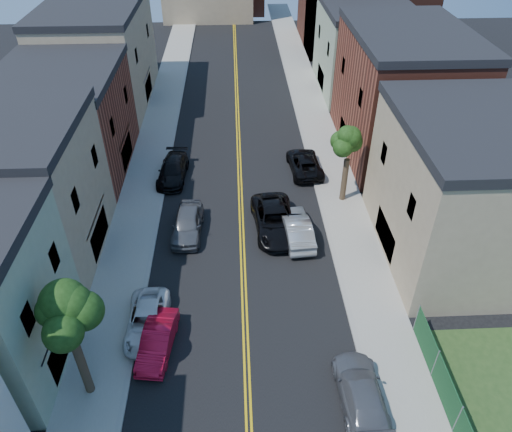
{
  "coord_description": "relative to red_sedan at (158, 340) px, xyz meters",
  "views": [
    {
      "loc": [
        -0.24,
        -0.53,
        21.82
      ],
      "look_at": [
        0.98,
        25.62,
        2.0
      ],
      "focal_mm": 33.99,
      "sensor_mm": 36.0,
      "label": 1
    }
  ],
  "objects": [
    {
      "name": "bldg_left_tan_near",
      "position": [
        -9.24,
        8.55,
        3.79
      ],
      "size": [
        9.0,
        10.0,
        9.0
      ],
      "primitive_type": "cube",
      "color": "#998466",
      "rests_on": "ground"
    },
    {
      "name": "bldg_right_brick",
      "position": [
        18.76,
        21.55,
        4.29
      ],
      "size": [
        9.0,
        14.0,
        10.0
      ],
      "primitive_type": "cube",
      "color": "brown",
      "rests_on": "ground"
    },
    {
      "name": "curb_right",
      "position": [
        10.91,
        23.55,
        -0.64
      ],
      "size": [
        0.3,
        100.0,
        0.15
      ],
      "primitive_type": "cube",
      "color": "gray",
      "rests_on": "ground"
    },
    {
      "name": "black_suv_lane",
      "position": [
        7.14,
        10.12,
        0.15
      ],
      "size": [
        3.39,
        6.46,
        1.73
      ],
      "primitive_type": "imported",
      "rotation": [
        0.0,
        0.0,
        0.08
      ],
      "color": "black",
      "rests_on": "ground"
    },
    {
      "name": "white_pickup",
      "position": [
        -0.74,
        1.42,
        -0.03
      ],
      "size": [
        2.34,
        4.93,
        1.36
      ],
      "primitive_type": "imported",
      "rotation": [
        0.0,
        0.0,
        0.02
      ],
      "color": "silver",
      "rests_on": "ground"
    },
    {
      "name": "sidewalk_right",
      "position": [
        12.66,
        23.55,
        -0.64
      ],
      "size": [
        3.2,
        100.0,
        0.15
      ],
      "primitive_type": "cube",
      "color": "gray",
      "rests_on": "ground"
    },
    {
      "name": "dark_car_right_far",
      "position": [
        10.26,
        18.04,
        0.03
      ],
      "size": [
        2.88,
        5.56,
        1.5
      ],
      "primitive_type": "imported",
      "rotation": [
        0.0,
        0.0,
        3.22
      ],
      "color": "black",
      "rests_on": "ground"
    },
    {
      "name": "bldg_left_brick",
      "position": [
        -9.24,
        19.55,
        3.29
      ],
      "size": [
        9.0,
        12.0,
        8.0
      ],
      "primitive_type": "cube",
      "color": "brown",
      "rests_on": "ground"
    },
    {
      "name": "black_car_left",
      "position": [
        -0.74,
        17.38,
        0.05
      ],
      "size": [
        2.53,
        5.44,
        1.54
      ],
      "primitive_type": "imported",
      "rotation": [
        0.0,
        0.0,
        -0.07
      ],
      "color": "black",
      "rests_on": "ground"
    },
    {
      "name": "black_car_right",
      "position": [
        8.56,
        9.95,
        0.0
      ],
      "size": [
        1.98,
        4.3,
        1.43
      ],
      "primitive_type": "imported",
      "rotation": [
        0.0,
        0.0,
        3.07
      ],
      "color": "black",
      "rests_on": "ground"
    },
    {
      "name": "bldg_left_tan_far",
      "position": [
        -9.24,
        33.55,
        4.04
      ],
      "size": [
        9.0,
        16.0,
        9.5
      ],
      "primitive_type": "cube",
      "color": "#998466",
      "rests_on": "ground"
    },
    {
      "name": "grey_car_right",
      "position": [
        10.26,
        -3.66,
        0.05
      ],
      "size": [
        2.23,
        5.27,
        1.52
      ],
      "primitive_type": "imported",
      "rotation": [
        0.0,
        0.0,
        3.16
      ],
      "color": "#595B60",
      "rests_on": "ground"
    },
    {
      "name": "tree_right_far",
      "position": [
        12.68,
        13.56,
        5.04
      ],
      "size": [
        4.4,
        4.4,
        8.03
      ],
      "color": "#35221A",
      "rests_on": "sidewalk_right"
    },
    {
      "name": "tree_left_mid",
      "position": [
        -3.11,
        -2.44,
        5.87
      ],
      "size": [
        5.2,
        5.2,
        9.29
      ],
      "color": "#35221A",
      "rests_on": "sidewalk_left"
    },
    {
      "name": "bldg_right_tan",
      "position": [
        18.76,
        7.55,
        3.79
      ],
      "size": [
        9.0,
        12.0,
        9.0
      ],
      "primitive_type": "cube",
      "color": "#998466",
      "rests_on": "ground"
    },
    {
      "name": "bldg_right_palegrn",
      "position": [
        18.76,
        35.55,
        3.54
      ],
      "size": [
        9.0,
        12.0,
        8.5
      ],
      "primitive_type": "cube",
      "color": "gray",
      "rests_on": "ground"
    },
    {
      "name": "sidewalk_left",
      "position": [
        -3.14,
        23.55,
        -0.64
      ],
      "size": [
        3.2,
        100.0,
        0.15
      ],
      "primitive_type": "cube",
      "color": "gray",
      "rests_on": "ground"
    },
    {
      "name": "grey_car_left",
      "position": [
        0.96,
        10.05,
        0.13
      ],
      "size": [
        2.25,
        5.06,
        1.69
      ],
      "primitive_type": "imported",
      "rotation": [
        0.0,
        0.0,
        -0.05
      ],
      "color": "#505256",
      "rests_on": "ground"
    },
    {
      "name": "silver_car_right",
      "position": [
        8.56,
        9.17,
        0.13
      ],
      "size": [
        2.21,
        5.25,
        1.69
      ],
      "primitive_type": "imported",
      "rotation": [
        0.0,
        0.0,
        3.23
      ],
      "color": "#9DA0A4",
      "rests_on": "ground"
    },
    {
      "name": "curb_left",
      "position": [
        -1.39,
        23.55,
        -0.64
      ],
      "size": [
        0.3,
        100.0,
        0.15
      ],
      "primitive_type": "cube",
      "color": "gray",
      "rests_on": "ground"
    },
    {
      "name": "red_sedan",
      "position": [
        0.0,
        0.0,
        0.0
      ],
      "size": [
        2.05,
        4.49,
        1.43
      ],
      "primitive_type": "imported",
      "rotation": [
        0.0,
        0.0,
        -0.13
      ],
      "color": "red",
      "rests_on": "ground"
    }
  ]
}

